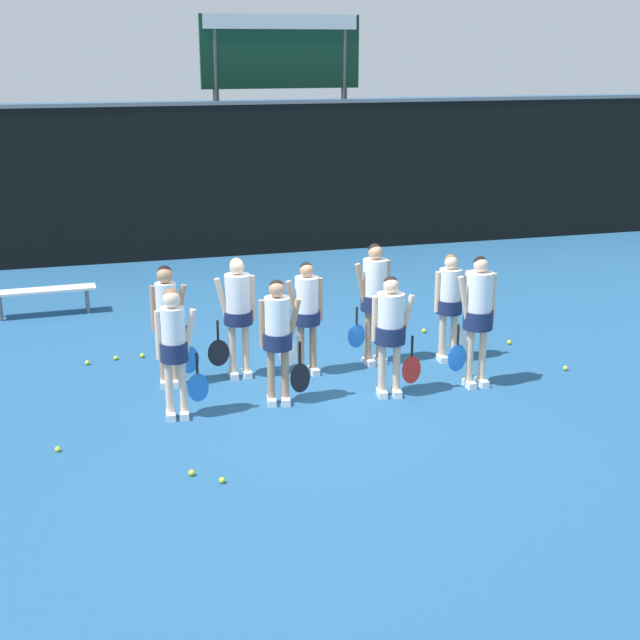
{
  "coord_description": "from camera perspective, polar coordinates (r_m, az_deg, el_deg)",
  "views": [
    {
      "loc": [
        -3.11,
        -10.99,
        4.42
      ],
      "look_at": [
        -0.01,
        0.05,
        0.92
      ],
      "focal_mm": 50.0,
      "sensor_mm": 36.0,
      "label": 1
    }
  ],
  "objects": [
    {
      "name": "tennis_ball_0",
      "position": [
        13.9,
        -2.16,
        -1.42
      ],
      "size": [
        0.07,
        0.07,
        0.07
      ],
      "primitive_type": "sphere",
      "color": "#CCE033",
      "rests_on": "ground_plane"
    },
    {
      "name": "tennis_ball_2",
      "position": [
        9.65,
        -6.28,
        -10.16
      ],
      "size": [
        0.07,
        0.07,
        0.07
      ],
      "primitive_type": "sphere",
      "color": "#CCE033",
      "rests_on": "ground_plane"
    },
    {
      "name": "tennis_ball_9",
      "position": [
        10.71,
        -16.44,
        -7.94
      ],
      "size": [
        0.06,
        0.06,
        0.06
      ],
      "primitive_type": "sphere",
      "color": "#CCE033",
      "rests_on": "ground_plane"
    },
    {
      "name": "player_6",
      "position": [
        12.34,
        -0.89,
        0.67
      ],
      "size": [
        0.65,
        0.38,
        1.62
      ],
      "rotation": [
        0.0,
        0.0,
        0.07
      ],
      "color": "tan",
      "rests_on": "ground_plane"
    },
    {
      "name": "tennis_ball_4",
      "position": [
        9.85,
        -8.22,
        -9.65
      ],
      "size": [
        0.07,
        0.07,
        0.07
      ],
      "primitive_type": "sphere",
      "color": "#CCE033",
      "rests_on": "ground_plane"
    },
    {
      "name": "tennis_ball_8",
      "position": [
        13.42,
        -14.67,
        -2.66
      ],
      "size": [
        0.07,
        0.07,
        0.07
      ],
      "primitive_type": "sphere",
      "color": "#CCE033",
      "rests_on": "ground_plane"
    },
    {
      "name": "player_5",
      "position": [
        12.28,
        -5.31,
        0.8
      ],
      "size": [
        0.69,
        0.4,
        1.7
      ],
      "rotation": [
        0.0,
        0.0,
        0.02
      ],
      "color": "beige",
      "rests_on": "ground_plane"
    },
    {
      "name": "tennis_ball_3",
      "position": [
        13.55,
        -11.31,
        -2.24
      ],
      "size": [
        0.07,
        0.07,
        0.07
      ],
      "primitive_type": "sphere",
      "color": "#CCE033",
      "rests_on": "ground_plane"
    },
    {
      "name": "player_2",
      "position": [
        11.6,
        4.54,
        -0.4
      ],
      "size": [
        0.67,
        0.41,
        1.63
      ],
      "rotation": [
        0.0,
        0.0,
        -0.12
      ],
      "color": "beige",
      "rests_on": "ground_plane"
    },
    {
      "name": "fence_windscreen",
      "position": [
        19.6,
        -6.49,
        8.88
      ],
      "size": [
        60.0,
        0.08,
        3.35
      ],
      "color": "black",
      "rests_on": "ground_plane"
    },
    {
      "name": "bench_courtside",
      "position": [
        16.03,
        -17.29,
        1.68
      ],
      "size": [
        1.77,
        0.43,
        0.46
      ],
      "rotation": [
        0.0,
        0.0,
        0.04
      ],
      "color": "silver",
      "rests_on": "ground_plane"
    },
    {
      "name": "player_1",
      "position": [
        11.31,
        -2.71,
        -0.77
      ],
      "size": [
        0.64,
        0.38,
        1.65
      ],
      "rotation": [
        0.0,
        0.0,
        -0.14
      ],
      "color": "tan",
      "rests_on": "ground_plane"
    },
    {
      "name": "player_3",
      "position": [
        12.05,
        10.09,
        0.62
      ],
      "size": [
        0.67,
        0.4,
        1.81
      ],
      "rotation": [
        0.0,
        0.0,
        0.04
      ],
      "color": "beige",
      "rests_on": "ground_plane"
    },
    {
      "name": "player_4",
      "position": [
        12.09,
        -9.74,
        0.22
      ],
      "size": [
        0.61,
        0.32,
        1.68
      ],
      "rotation": [
        0.0,
        0.0,
        -0.1
      ],
      "color": "tan",
      "rests_on": "ground_plane"
    },
    {
      "name": "tennis_ball_11",
      "position": [
        13.23,
        -9.67,
        -2.62
      ],
      "size": [
        0.07,
        0.07,
        0.07
      ],
      "primitive_type": "sphere",
      "color": "#CCE033",
      "rests_on": "ground_plane"
    },
    {
      "name": "tennis_ball_1",
      "position": [
        12.73,
        9.62,
        -3.4
      ],
      "size": [
        0.07,
        0.07,
        0.07
      ],
      "primitive_type": "sphere",
      "color": "#CCE033",
      "rests_on": "ground_plane"
    },
    {
      "name": "player_8",
      "position": [
        13.04,
        8.33,
        1.31
      ],
      "size": [
        0.67,
        0.37,
        1.6
      ],
      "rotation": [
        0.0,
        0.0,
        -0.07
      ],
      "color": "beige",
      "rests_on": "ground_plane"
    },
    {
      "name": "tennis_ball_5",
      "position": [
        13.24,
        15.44,
        -2.98
      ],
      "size": [
        0.07,
        0.07,
        0.07
      ],
      "primitive_type": "sphere",
      "color": "#CCE033",
      "rests_on": "ground_plane"
    },
    {
      "name": "tennis_ball_6",
      "position": [
        14.18,
        12.02,
        -1.4
      ],
      "size": [
        0.07,
        0.07,
        0.07
      ],
      "primitive_type": "sphere",
      "color": "#CCE033",
      "rests_on": "ground_plane"
    },
    {
      "name": "scoreboard",
      "position": [
        21.37,
        -2.51,
        15.84
      ],
      "size": [
        3.73,
        0.15,
        5.17
      ],
      "color": "#515156",
      "rests_on": "ground_plane"
    },
    {
      "name": "ground_plane",
      "position": [
        12.25,
        0.08,
        -4.16
      ],
      "size": [
        140.0,
        140.0,
        0.0
      ],
      "primitive_type": "plane",
      "color": "#235684"
    },
    {
      "name": "tennis_ball_10",
      "position": [
        14.53,
        6.66,
        -0.69
      ],
      "size": [
        0.07,
        0.07,
        0.07
      ],
      "primitive_type": "sphere",
      "color": "#CCE033",
      "rests_on": "ground_plane"
    },
    {
      "name": "player_0",
      "position": [
        11.0,
        -9.31,
        -1.46
      ],
      "size": [
        0.62,
        0.34,
        1.67
      ],
      "rotation": [
        0.0,
        0.0,
        -0.05
      ],
      "color": "beige",
      "rests_on": "ground_plane"
    },
    {
      "name": "tennis_ball_7",
      "position": [
        13.53,
        -12.94,
        -2.38
      ],
      "size": [
        0.06,
        0.06,
        0.06
      ],
      "primitive_type": "sphere",
      "color": "#CCE033",
      "rests_on": "ground_plane"
    },
    {
      "name": "player_7",
      "position": [
        12.77,
        3.5,
        1.73
      ],
      "size": [
        0.66,
        0.4,
        1.78
      ],
      "rotation": [
        0.0,
        0.0,
        0.16
      ],
      "color": "tan",
      "rests_on": "ground_plane"
    }
  ]
}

